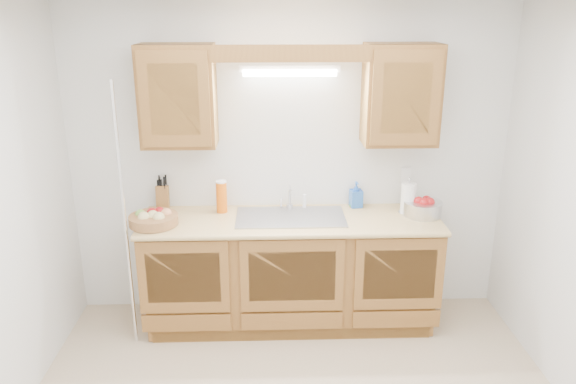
{
  "coord_description": "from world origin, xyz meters",
  "views": [
    {
      "loc": [
        -0.16,
        -2.85,
        2.46
      ],
      "look_at": [
        -0.03,
        0.85,
        1.23
      ],
      "focal_mm": 35.0,
      "sensor_mm": 36.0,
      "label": 1
    }
  ],
  "objects_px": {
    "apple_bowl": "(423,207)",
    "knife_block": "(163,197)",
    "fruit_basket": "(153,218)",
    "paper_towel": "(408,199)"
  },
  "relations": [
    {
      "from": "paper_towel",
      "to": "apple_bowl",
      "type": "distance_m",
      "value": 0.13
    },
    {
      "from": "knife_block",
      "to": "paper_towel",
      "type": "bearing_deg",
      "value": -10.6
    },
    {
      "from": "fruit_basket",
      "to": "paper_towel",
      "type": "relative_size",
      "value": 1.25
    },
    {
      "from": "knife_block",
      "to": "paper_towel",
      "type": "height_order",
      "value": "paper_towel"
    },
    {
      "from": "fruit_basket",
      "to": "paper_towel",
      "type": "height_order",
      "value": "paper_towel"
    },
    {
      "from": "apple_bowl",
      "to": "knife_block",
      "type": "bearing_deg",
      "value": 174.36
    },
    {
      "from": "fruit_basket",
      "to": "paper_towel",
      "type": "xyz_separation_m",
      "value": [
        1.96,
        0.18,
        0.07
      ]
    },
    {
      "from": "apple_bowl",
      "to": "fruit_basket",
      "type": "bearing_deg",
      "value": -176.48
    },
    {
      "from": "fruit_basket",
      "to": "apple_bowl",
      "type": "height_order",
      "value": "apple_bowl"
    },
    {
      "from": "knife_block",
      "to": "apple_bowl",
      "type": "relative_size",
      "value": 0.76
    }
  ]
}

